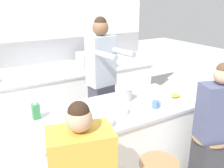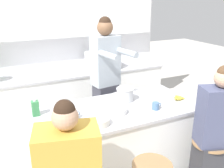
# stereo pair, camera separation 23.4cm
# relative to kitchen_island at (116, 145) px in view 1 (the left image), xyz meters

# --- Properties ---
(wall_back) EXTENTS (3.28, 0.22, 2.70)m
(wall_back) POSITION_rel_kitchen_island_xyz_m (0.00, 1.80, 1.07)
(wall_back) COLOR white
(wall_back) RESTS_ON ground_plane
(back_counter) EXTENTS (3.05, 0.60, 0.93)m
(back_counter) POSITION_rel_kitchen_island_xyz_m (0.00, 1.52, -0.00)
(back_counter) COLOR white
(back_counter) RESTS_ON ground_plane
(kitchen_island) EXTENTS (1.79, 0.84, 0.93)m
(kitchen_island) POSITION_rel_kitchen_island_xyz_m (0.00, 0.00, 0.00)
(kitchen_island) COLOR black
(kitchen_island) RESTS_ON ground_plane
(bar_stool_rightmost) EXTENTS (0.38, 0.38, 0.70)m
(bar_stool_rightmost) POSITION_rel_kitchen_island_xyz_m (0.72, -0.67, -0.10)
(bar_stool_rightmost) COLOR #997047
(bar_stool_rightmost) RESTS_ON ground_plane
(person_cooking) EXTENTS (0.41, 0.61, 1.83)m
(person_cooking) POSITION_rel_kitchen_island_xyz_m (0.18, 0.64, 0.46)
(person_cooking) COLOR #383842
(person_cooking) RESTS_ON ground_plane
(person_seated_near) EXTENTS (0.42, 0.36, 1.48)m
(person_seated_near) POSITION_rel_kitchen_island_xyz_m (0.74, -0.69, 0.21)
(person_seated_near) COLOR #333338
(person_seated_near) RESTS_ON ground_plane
(cooking_pot) EXTENTS (0.29, 0.20, 0.15)m
(cooking_pot) POSITION_rel_kitchen_island_xyz_m (0.20, 0.15, 0.53)
(cooking_pot) COLOR #B7BABC
(cooking_pot) RESTS_ON kitchen_island
(fruit_bowl) EXTENTS (0.21, 0.21, 0.06)m
(fruit_bowl) POSITION_rel_kitchen_island_xyz_m (-0.30, -0.24, 0.49)
(fruit_bowl) COLOR silver
(fruit_bowl) RESTS_ON kitchen_island
(mixing_bowl_steel) EXTENTS (0.22, 0.22, 0.06)m
(mixing_bowl_steel) POSITION_rel_kitchen_island_xyz_m (-0.05, -0.10, 0.49)
(mixing_bowl_steel) COLOR white
(mixing_bowl_steel) RESTS_ON kitchen_island
(coffee_cup_near) EXTENTS (0.11, 0.08, 0.09)m
(coffee_cup_near) POSITION_rel_kitchen_island_xyz_m (-0.48, -0.04, 0.50)
(coffee_cup_near) COLOR #4C7099
(coffee_cup_near) RESTS_ON kitchen_island
(coffee_cup_far) EXTENTS (0.11, 0.08, 0.08)m
(coffee_cup_far) POSITION_rel_kitchen_island_xyz_m (0.37, -0.20, 0.50)
(coffee_cup_far) COLOR #4C7099
(coffee_cup_far) RESTS_ON kitchen_island
(banana_bunch) EXTENTS (0.16, 0.12, 0.05)m
(banana_bunch) POSITION_rel_kitchen_island_xyz_m (0.76, -0.10, 0.48)
(banana_bunch) COLOR yellow
(banana_bunch) RESTS_ON kitchen_island
(juice_carton) EXTENTS (0.07, 0.07, 0.17)m
(juice_carton) POSITION_rel_kitchen_island_xyz_m (-0.79, 0.20, 0.54)
(juice_carton) COLOR #38844C
(juice_carton) RESTS_ON kitchen_island
(microwave) EXTENTS (0.51, 0.34, 0.28)m
(microwave) POSITION_rel_kitchen_island_xyz_m (0.50, 1.48, 0.61)
(microwave) COLOR #B2B5B7
(microwave) RESTS_ON back_counter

